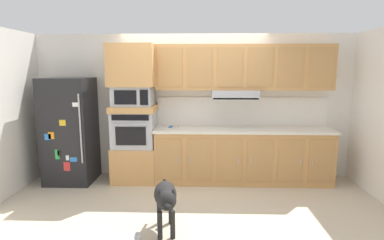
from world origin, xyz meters
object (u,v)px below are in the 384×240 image
refrigerator (70,130)px  built_in_oven (135,129)px  microwave (134,96)px  screwdriver (171,127)px  dog (166,197)px  dog_food_bowl (132,239)px

refrigerator → built_in_oven: 1.08m
microwave → refrigerator: bearing=-176.4°
microwave → screwdriver: size_ratio=4.01×
refrigerator → microwave: (1.08, 0.07, 0.58)m
dog → dog_food_bowl: (-0.36, -0.17, -0.42)m
refrigerator → dog_food_bowl: bearing=-51.9°
refrigerator → dog: refrigerator is taller
built_in_oven → microwave: 0.56m
screwdriver → dog_food_bowl: screwdriver is taller
microwave → screwdriver: 0.81m
refrigerator → built_in_oven: bearing=3.6°
refrigerator → microwave: 1.23m
microwave → dog_food_bowl: bearing=-79.0°
refrigerator → dog_food_bowl: size_ratio=8.80×
dog → dog_food_bowl: bearing=-73.5°
refrigerator → screwdriver: 1.70m
screwdriver → dog_food_bowl: (-0.25, -1.96, -0.90)m
microwave → dog: microwave is taller
built_in_oven → microwave: bearing=-0.8°
screwdriver → built_in_oven: bearing=-176.1°
screwdriver → dog_food_bowl: bearing=-97.2°
microwave → dog_food_bowl: 2.42m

